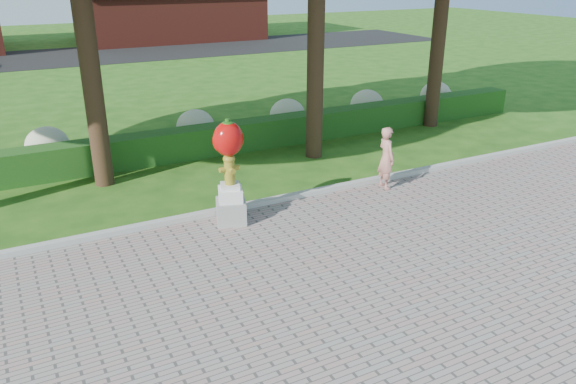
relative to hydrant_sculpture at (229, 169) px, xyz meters
The scene contains 7 objects.
ground 2.77m from the hydrant_sculpture, 86.00° to the right, with size 100.00×100.00×0.00m, color #204D13.
curb 1.22m from the hydrant_sculpture, 70.74° to the left, with size 40.00×0.18×0.15m, color #ADADA5.
lawn_hedge 4.57m from the hydrant_sculpture, 87.78° to the left, with size 24.00×0.70×0.80m, color #144715.
hydrangea_row 5.59m from the hydrant_sculpture, 82.27° to the left, with size 20.10×1.10×0.99m.
street 25.53m from the hydrant_sculpture, 89.61° to the left, with size 50.00×8.00×0.02m, color black.
hydrant_sculpture is the anchor object (origin of this frame).
woman 3.91m from the hydrant_sculpture, ahead, with size 0.53×0.35×1.45m, color tan.
Camera 1 is at (-3.97, -7.15, 4.83)m, focal length 35.00 mm.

